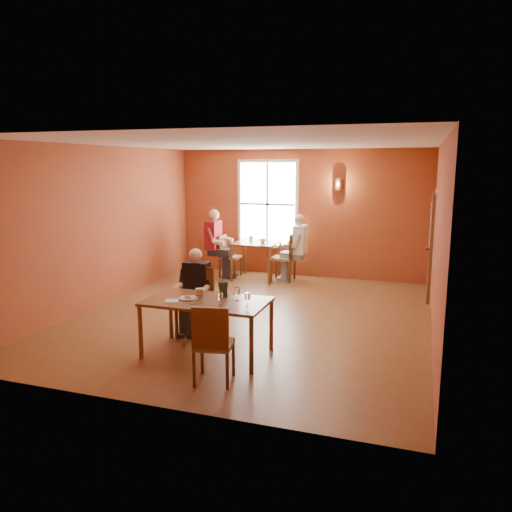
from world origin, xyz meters
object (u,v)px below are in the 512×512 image
(second_table, at_px, (256,260))
(diner_white, at_px, (284,249))
(chair_diner_maroon, at_px, (230,256))
(chair_empty, at_px, (214,343))
(diner_maroon, at_px, (229,245))
(diner_main, at_px, (194,296))
(chair_diner_white, at_px, (283,257))
(chair_diner_main, at_px, (195,303))
(main_table, at_px, (207,327))

(second_table, xyz_separation_m, diner_white, (0.68, 0.00, 0.31))
(second_table, height_order, chair_diner_maroon, chair_diner_maroon)
(chair_empty, xyz_separation_m, diner_maroon, (-1.98, 5.51, 0.27))
(diner_main, height_order, chair_diner_maroon, diner_main)
(chair_empty, height_order, chair_diner_white, chair_diner_white)
(second_table, distance_m, chair_diner_maroon, 0.65)
(chair_diner_white, xyz_separation_m, diner_white, (0.03, 0.00, 0.19))
(chair_diner_main, distance_m, chair_empty, 1.73)
(diner_main, bearing_deg, second_table, -85.04)
(chair_empty, relative_size, second_table, 1.03)
(diner_main, bearing_deg, main_table, 128.88)
(diner_white, bearing_deg, diner_maroon, 90.00)
(chair_empty, xyz_separation_m, second_table, (-1.30, 5.51, -0.07))
(main_table, height_order, chair_diner_maroon, chair_diner_maroon)
(chair_diner_main, height_order, chair_empty, chair_diner_main)
(chair_diner_white, distance_m, chair_diner_maroon, 1.30)
(main_table, bearing_deg, diner_main, 128.88)
(main_table, relative_size, chair_diner_maroon, 1.71)
(chair_diner_white, bearing_deg, diner_maroon, 90.00)
(diner_main, distance_m, chair_diner_white, 4.11)
(chair_empty, relative_size, diner_maroon, 0.65)
(chair_empty, distance_m, diner_white, 5.55)
(diner_main, relative_size, chair_empty, 1.29)
(diner_main, height_order, chair_empty, diner_main)
(second_table, xyz_separation_m, chair_diner_maroon, (-0.65, 0.00, 0.06))
(second_table, distance_m, diner_white, 0.75)
(chair_diner_main, height_order, chair_diner_white, chair_diner_white)
(diner_main, bearing_deg, chair_diner_main, -90.00)
(diner_main, bearing_deg, chair_diner_white, -94.11)
(chair_diner_white, height_order, diner_maroon, diner_maroon)
(chair_diner_main, xyz_separation_m, chair_diner_maroon, (-1.01, 4.07, -0.04))
(diner_white, bearing_deg, chair_diner_maroon, 90.00)
(chair_empty, bearing_deg, main_table, 108.37)
(main_table, height_order, diner_main, diner_main)
(diner_main, relative_size, second_table, 1.32)
(chair_diner_main, xyz_separation_m, diner_maroon, (-1.04, 4.07, 0.24))
(main_table, height_order, second_table, second_table)
(main_table, relative_size, chair_diner_main, 1.59)
(main_table, xyz_separation_m, diner_white, (-0.18, 4.72, 0.34))
(main_table, distance_m, chair_diner_main, 0.83)
(diner_white, bearing_deg, main_table, -177.87)
(diner_main, relative_size, diner_maroon, 0.84)
(diner_white, bearing_deg, diner_main, 175.47)
(diner_main, bearing_deg, diner_maroon, -75.81)
(second_table, height_order, diner_maroon, diner_maroon)
(chair_diner_maroon, bearing_deg, diner_main, 13.79)
(chair_diner_main, relative_size, chair_empty, 1.06)
(main_table, height_order, chair_diner_white, chair_diner_white)
(chair_diner_white, distance_m, diner_maroon, 1.35)
(chair_empty, bearing_deg, chair_diner_maroon, 98.50)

